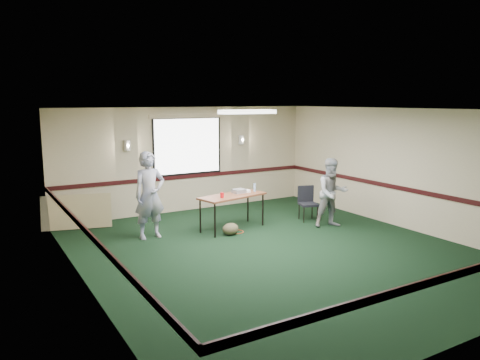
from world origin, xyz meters
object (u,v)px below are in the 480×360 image
folding_table (232,197)px  conference_chair (307,200)px  projector (239,191)px  person_right (332,193)px  person_left (150,195)px

folding_table → conference_chair: (1.97, -0.20, -0.24)m
projector → folding_table: bearing=-156.9°
conference_chair → person_right: (0.09, -0.78, 0.31)m
conference_chair → person_left: bearing=-169.3°
person_right → projector: bearing=164.2°
projector → conference_chair: size_ratio=0.33×
folding_table → projector: bearing=14.9°
person_left → person_right: person_left is taller
projector → conference_chair: bearing=-14.7°
folding_table → conference_chair: 1.99m
conference_chair → person_right: bearing=-65.7°
folding_table → projector: projector is taller
projector → person_left: bearing=171.5°
projector → person_left: size_ratio=0.15×
projector → person_right: person_right is taller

